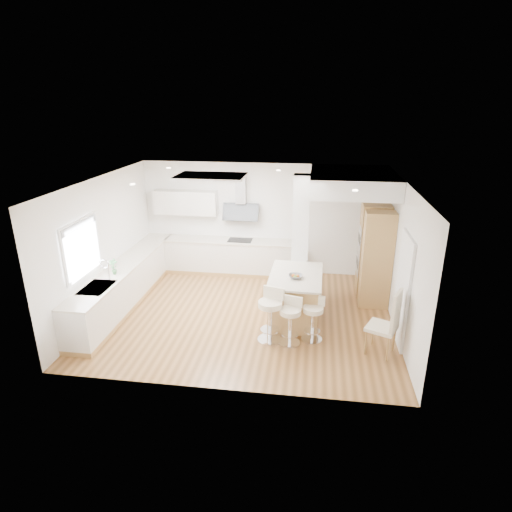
% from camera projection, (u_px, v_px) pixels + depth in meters
% --- Properties ---
extents(ground, '(6.00, 6.00, 0.00)m').
position_uv_depth(ground, '(246.00, 314.00, 8.99)').
color(ground, '#A26E3C').
rests_on(ground, ground).
extents(ceiling, '(6.00, 5.00, 0.02)m').
position_uv_depth(ceiling, '(246.00, 314.00, 8.99)').
color(ceiling, white).
rests_on(ceiling, ground).
extents(wall_back, '(6.00, 0.04, 2.80)m').
position_uv_depth(wall_back, '(261.00, 219.00, 10.83)').
color(wall_back, white).
rests_on(wall_back, ground).
extents(wall_left, '(0.04, 5.00, 2.80)m').
position_uv_depth(wall_left, '(103.00, 245.00, 8.90)').
color(wall_left, white).
rests_on(wall_left, ground).
extents(wall_right, '(0.04, 5.00, 2.80)m').
position_uv_depth(wall_right, '(401.00, 259.00, 8.11)').
color(wall_right, white).
rests_on(wall_right, ground).
extents(skylight, '(4.10, 2.10, 0.06)m').
position_uv_depth(skylight, '(211.00, 177.00, 8.69)').
color(skylight, white).
rests_on(skylight, ground).
extents(window_left, '(0.06, 1.28, 1.07)m').
position_uv_depth(window_left, '(81.00, 245.00, 7.96)').
color(window_left, silver).
rests_on(window_left, ground).
extents(doorway_right, '(0.05, 1.00, 2.10)m').
position_uv_depth(doorway_right, '(403.00, 291.00, 7.70)').
color(doorway_right, '#413C33').
rests_on(doorway_right, ground).
extents(counter_left, '(0.63, 4.50, 1.35)m').
position_uv_depth(counter_left, '(126.00, 283.00, 9.40)').
color(counter_left, tan).
rests_on(counter_left, ground).
extents(counter_back, '(3.62, 0.63, 2.50)m').
position_uv_depth(counter_back, '(224.00, 247.00, 10.94)').
color(counter_back, tan).
rests_on(counter_back, ground).
extents(pillar, '(0.35, 0.35, 2.80)m').
position_uv_depth(pillar, '(300.00, 239.00, 9.25)').
color(pillar, white).
rests_on(pillar, ground).
extents(soffit, '(1.78, 2.20, 0.40)m').
position_uv_depth(soffit, '(352.00, 181.00, 9.12)').
color(soffit, white).
rests_on(soffit, ground).
extents(oven_column, '(0.63, 1.21, 2.10)m').
position_uv_depth(oven_column, '(374.00, 254.00, 9.42)').
color(oven_column, tan).
rests_on(oven_column, ground).
extents(peninsula, '(1.07, 1.58, 1.02)m').
position_uv_depth(peninsula, '(295.00, 296.00, 8.70)').
color(peninsula, tan).
rests_on(peninsula, ground).
extents(bar_stool_a, '(0.57, 0.57, 1.03)m').
position_uv_depth(bar_stool_a, '(271.00, 312.00, 7.84)').
color(bar_stool_a, white).
rests_on(bar_stool_a, ground).
extents(bar_stool_b, '(0.49, 0.49, 0.90)m').
position_uv_depth(bar_stool_b, '(290.00, 319.00, 7.76)').
color(bar_stool_b, white).
rests_on(bar_stool_b, ground).
extents(bar_stool_c, '(0.50, 0.50, 0.87)m').
position_uv_depth(bar_stool_c, '(313.00, 316.00, 7.88)').
color(bar_stool_c, white).
rests_on(bar_stool_c, ground).
extents(dining_chair, '(0.64, 0.64, 1.24)m').
position_uv_depth(dining_chair, '(389.00, 321.00, 7.36)').
color(dining_chair, '#F2E4C5').
rests_on(dining_chair, ground).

